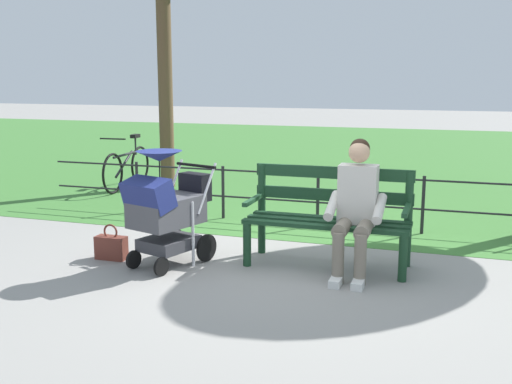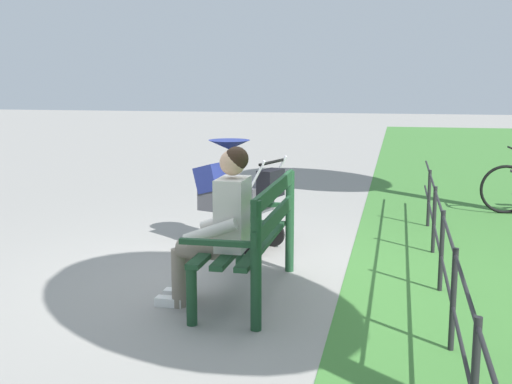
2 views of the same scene
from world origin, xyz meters
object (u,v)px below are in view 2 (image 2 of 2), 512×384
(handbag, at_px, (249,223))
(person_on_bench, at_px, (219,222))
(stroller, at_px, (235,193))
(park_bench, at_px, (255,234))

(handbag, bearing_deg, person_on_bench, -172.45)
(stroller, bearing_deg, park_bench, -160.00)
(stroller, height_order, handbag, stroller)
(park_bench, bearing_deg, person_on_bench, 142.97)
(person_on_bench, bearing_deg, park_bench, -37.03)
(park_bench, xyz_separation_m, handbag, (2.15, 0.55, -0.40))
(stroller, distance_m, handbag, 0.79)
(park_bench, distance_m, handbag, 2.25)
(park_bench, relative_size, handbag, 4.33)
(park_bench, height_order, person_on_bench, person_on_bench)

